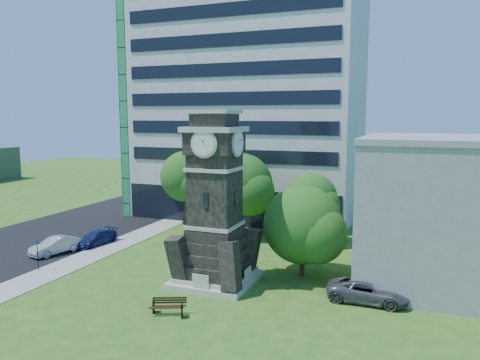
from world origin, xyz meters
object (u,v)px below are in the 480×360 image
at_px(clock_tower, 215,210).
at_px(car_street_mid, 55,246).
at_px(park_bench, 168,306).
at_px(street_sign, 38,252).
at_px(car_east_lot, 368,291).
at_px(car_street_north, 95,238).

distance_m(clock_tower, car_street_mid, 16.46).
bearing_deg(park_bench, car_street_mid, 130.84).
distance_m(car_street_mid, street_sign, 4.48).
relative_size(car_east_lot, park_bench, 2.50).
relative_size(car_street_north, street_sign, 1.92).
xyz_separation_m(car_east_lot, street_sign, (-24.32, -2.95, 0.73)).
relative_size(car_street_north, park_bench, 2.16).
bearing_deg(street_sign, park_bench, -5.05).
bearing_deg(car_street_mid, park_bench, -10.61).
bearing_deg(clock_tower, car_street_north, 161.34).
distance_m(car_street_north, park_bench, 17.77).
height_order(car_street_mid, car_east_lot, car_street_mid).
bearing_deg(car_street_north, car_east_lot, -2.25).
distance_m(clock_tower, car_east_lot, 11.50).
relative_size(car_street_mid, car_street_north, 0.98).
xyz_separation_m(clock_tower, car_street_north, (-14.36, 4.85, -4.64)).
bearing_deg(street_sign, car_street_mid, 125.95).
bearing_deg(car_street_mid, car_east_lot, 12.80).
distance_m(car_street_mid, park_bench, 17.07).
relative_size(car_street_north, car_east_lot, 0.87).
distance_m(car_street_mid, car_east_lot, 26.32).
xyz_separation_m(car_street_north, car_east_lot, (24.91, -4.56, 0.07)).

